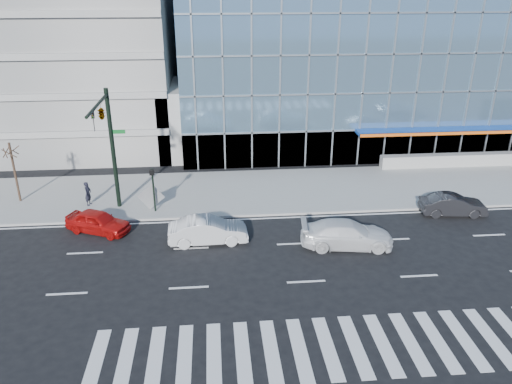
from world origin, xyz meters
TOP-DOWN VIEW (x-y plane):
  - ground at (0.00, 0.00)m, footprint 160.00×160.00m
  - sidewalk at (0.00, 8.00)m, footprint 120.00×8.00m
  - theatre_building at (14.00, 26.00)m, footprint 42.00×26.00m
  - parking_garage at (-20.00, 26.00)m, footprint 24.00×24.00m
  - ramp_block at (-6.00, 18.00)m, footprint 6.00×8.00m
  - traffic_signal at (-11.00, 4.57)m, footprint 1.14×5.74m
  - ped_signal_post at (-8.50, 4.94)m, footprint 0.30×0.33m
  - street_tree_near at (-18.00, 7.50)m, footprint 1.10×1.10m
  - white_suv at (3.00, -0.50)m, footprint 5.51×2.71m
  - white_sedan at (-5.00, 0.68)m, footprint 4.68×1.77m
  - dark_sedan at (11.02, 3.00)m, footprint 4.36×1.90m
  - red_sedan at (-11.71, 2.59)m, footprint 4.33×3.12m
  - pedestrian at (-13.08, 6.39)m, footprint 0.52×0.68m
  - tilted_panel at (-8.74, 5.28)m, footprint 1.79×0.43m

SIDE VIEW (x-z plane):
  - ground at x=0.00m, z-range 0.00..0.00m
  - sidewalk at x=0.00m, z-range 0.00..0.15m
  - red_sedan at x=-11.71m, z-range 0.00..1.37m
  - dark_sedan at x=11.02m, z-range 0.00..1.39m
  - white_sedan at x=-5.00m, z-range 0.00..1.53m
  - white_suv at x=3.00m, z-range 0.00..1.54m
  - pedestrian at x=-13.08m, z-range 0.15..1.80m
  - tilted_panel at x=-8.74m, z-range 0.15..1.97m
  - ped_signal_post at x=-8.50m, z-range 0.64..3.64m
  - ramp_block at x=-6.00m, z-range 0.00..6.00m
  - street_tree_near at x=-18.00m, z-range 1.66..5.89m
  - traffic_signal at x=-11.00m, z-range 2.16..10.16m
  - theatre_building at x=14.00m, z-range 0.00..15.00m
  - parking_garage at x=-20.00m, z-range 0.00..20.00m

